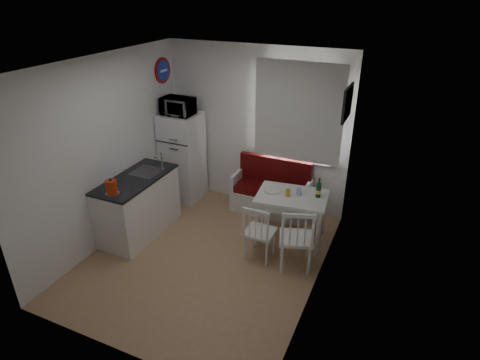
{
  "coord_description": "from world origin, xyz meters",
  "views": [
    {
      "loc": [
        2.25,
        -3.91,
        3.4
      ],
      "look_at": [
        0.28,
        0.5,
        1.01
      ],
      "focal_mm": 30.0,
      "sensor_mm": 36.0,
      "label": 1
    }
  ],
  "objects_px": {
    "kitchen_counter": "(139,205)",
    "microwave": "(178,106)",
    "wine_bottle": "(319,188)",
    "kettle": "(112,187)",
    "bench": "(271,195)",
    "fridge": "(183,157)",
    "chair_left": "(258,228)",
    "dining_table": "(292,200)",
    "chair_right": "(295,234)"
  },
  "relations": [
    {
      "from": "bench",
      "to": "chair_right",
      "type": "xyz_separation_m",
      "value": [
        0.77,
        -1.29,
        0.26
      ]
    },
    {
      "from": "dining_table",
      "to": "microwave",
      "type": "height_order",
      "value": "microwave"
    },
    {
      "from": "microwave",
      "to": "dining_table",
      "type": "bearing_deg",
      "value": -12.7
    },
    {
      "from": "kitchen_counter",
      "to": "chair_left",
      "type": "height_order",
      "value": "kitchen_counter"
    },
    {
      "from": "fridge",
      "to": "chair_right",
      "type": "bearing_deg",
      "value": -26.84
    },
    {
      "from": "microwave",
      "to": "wine_bottle",
      "type": "bearing_deg",
      "value": -8.68
    },
    {
      "from": "kitchen_counter",
      "to": "chair_right",
      "type": "relative_size",
      "value": 2.47
    },
    {
      "from": "chair_right",
      "to": "dining_table",
      "type": "bearing_deg",
      "value": 91.82
    },
    {
      "from": "microwave",
      "to": "wine_bottle",
      "type": "height_order",
      "value": "microwave"
    },
    {
      "from": "kettle",
      "to": "chair_right",
      "type": "bearing_deg",
      "value": 14.45
    },
    {
      "from": "kitchen_counter",
      "to": "dining_table",
      "type": "relative_size",
      "value": 1.27
    },
    {
      "from": "kitchen_counter",
      "to": "wine_bottle",
      "type": "xyz_separation_m",
      "value": [
        2.45,
        0.82,
        0.42
      ]
    },
    {
      "from": "kitchen_counter",
      "to": "bench",
      "type": "xyz_separation_m",
      "value": [
        1.59,
        1.35,
        -0.16
      ]
    },
    {
      "from": "chair_left",
      "to": "kitchen_counter",
      "type": "bearing_deg",
      "value": -177.94
    },
    {
      "from": "kitchen_counter",
      "to": "wine_bottle",
      "type": "height_order",
      "value": "kitchen_counter"
    },
    {
      "from": "microwave",
      "to": "kettle",
      "type": "relative_size",
      "value": 2.18
    },
    {
      "from": "chair_left",
      "to": "kettle",
      "type": "xyz_separation_m",
      "value": [
        -1.81,
        -0.6,
        0.51
      ]
    },
    {
      "from": "chair_left",
      "to": "dining_table",
      "type": "bearing_deg",
      "value": 69.06
    },
    {
      "from": "chair_right",
      "to": "microwave",
      "type": "bearing_deg",
      "value": 135.31
    },
    {
      "from": "microwave",
      "to": "kettle",
      "type": "bearing_deg",
      "value": -89.01
    },
    {
      "from": "bench",
      "to": "fridge",
      "type": "xyz_separation_m",
      "value": [
        -1.57,
        -0.11,
        0.45
      ]
    },
    {
      "from": "kitchen_counter",
      "to": "microwave",
      "type": "height_order",
      "value": "microwave"
    },
    {
      "from": "bench",
      "to": "kettle",
      "type": "relative_size",
      "value": 5.45
    },
    {
      "from": "chair_left",
      "to": "chair_right",
      "type": "relative_size",
      "value": 0.83
    },
    {
      "from": "dining_table",
      "to": "wine_bottle",
      "type": "bearing_deg",
      "value": 9.95
    },
    {
      "from": "kitchen_counter",
      "to": "kettle",
      "type": "relative_size",
      "value": 5.74
    },
    {
      "from": "chair_right",
      "to": "fridge",
      "type": "xyz_separation_m",
      "value": [
        -2.34,
        1.18,
        0.19
      ]
    },
    {
      "from": "dining_table",
      "to": "fridge",
      "type": "xyz_separation_m",
      "value": [
        -2.09,
        0.52,
        0.1
      ]
    },
    {
      "from": "wine_bottle",
      "to": "kettle",
      "type": "bearing_deg",
      "value": -150.48
    },
    {
      "from": "kitchen_counter",
      "to": "bench",
      "type": "height_order",
      "value": "kitchen_counter"
    },
    {
      "from": "dining_table",
      "to": "fridge",
      "type": "distance_m",
      "value": 2.16
    },
    {
      "from": "kitchen_counter",
      "to": "wine_bottle",
      "type": "distance_m",
      "value": 2.62
    },
    {
      "from": "microwave",
      "to": "kettle",
      "type": "distance_m",
      "value": 1.84
    },
    {
      "from": "chair_left",
      "to": "chair_right",
      "type": "height_order",
      "value": "chair_right"
    },
    {
      "from": "dining_table",
      "to": "kettle",
      "type": "xyz_separation_m",
      "value": [
        -2.06,
        -1.26,
        0.37
      ]
    },
    {
      "from": "bench",
      "to": "dining_table",
      "type": "xyz_separation_m",
      "value": [
        0.52,
        -0.63,
        0.35
      ]
    },
    {
      "from": "kitchen_counter",
      "to": "dining_table",
      "type": "xyz_separation_m",
      "value": [
        2.11,
        0.72,
        0.19
      ]
    },
    {
      "from": "kitchen_counter",
      "to": "fridge",
      "type": "height_order",
      "value": "fridge"
    },
    {
      "from": "chair_left",
      "to": "wine_bottle",
      "type": "bearing_deg",
      "value": 51.97
    },
    {
      "from": "wine_bottle",
      "to": "kitchen_counter",
      "type": "bearing_deg",
      "value": -161.42
    },
    {
      "from": "fridge",
      "to": "wine_bottle",
      "type": "xyz_separation_m",
      "value": [
        2.43,
        -0.42,
        0.13
      ]
    },
    {
      "from": "chair_left",
      "to": "microwave",
      "type": "relative_size",
      "value": 0.88
    },
    {
      "from": "chair_right",
      "to": "kettle",
      "type": "distance_m",
      "value": 2.43
    },
    {
      "from": "kitchen_counter",
      "to": "chair_left",
      "type": "distance_m",
      "value": 1.86
    },
    {
      "from": "microwave",
      "to": "chair_left",
      "type": "bearing_deg",
      "value": -31.45
    },
    {
      "from": "kitchen_counter",
      "to": "kettle",
      "type": "height_order",
      "value": "kitchen_counter"
    },
    {
      "from": "fridge",
      "to": "chair_left",
      "type": "bearing_deg",
      "value": -32.57
    },
    {
      "from": "microwave",
      "to": "wine_bottle",
      "type": "xyz_separation_m",
      "value": [
        2.43,
        -0.37,
        -0.76
      ]
    },
    {
      "from": "fridge",
      "to": "bench",
      "type": "bearing_deg",
      "value": 3.99
    },
    {
      "from": "chair_left",
      "to": "wine_bottle",
      "type": "height_order",
      "value": "wine_bottle"
    }
  ]
}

